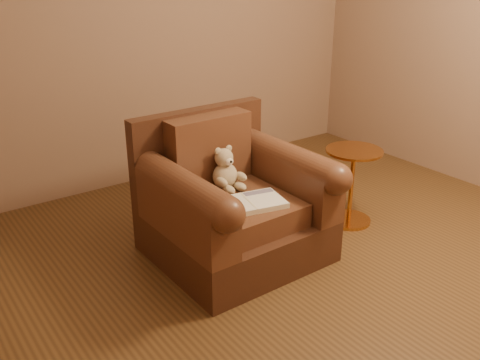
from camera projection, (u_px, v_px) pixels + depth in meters
floor at (321, 273)px, 3.23m from camera, size 4.00×4.00×0.00m
armchair at (231, 204)px, 3.34m from camera, size 0.98×0.93×0.87m
teddy_bear at (226, 173)px, 3.34m from camera, size 0.20×0.22×0.28m
guidebook at (249, 203)px, 3.13m from camera, size 0.46×0.33×0.03m
side_table at (351, 184)px, 3.75m from camera, size 0.39×0.39×0.55m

